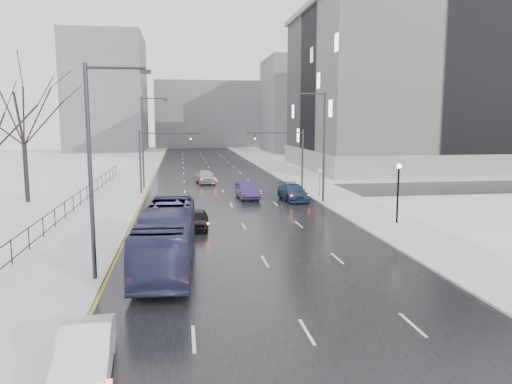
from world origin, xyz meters
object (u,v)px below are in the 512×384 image
mast_signal_right (293,153)px  no_uturn_sign (320,173)px  sedan_center_far (205,176)px  streetlight_l_far (145,138)px  mast_signal_left (151,154)px  tree_park_e (28,203)px  streetlight_r_mid (322,141)px  sedan_right_far (293,192)px  streetlight_l_near (95,162)px  sedan_center_near (197,219)px  sedan_right_near (247,190)px  bus (167,238)px  sedan_left_near (85,352)px  lamppost_r_mid (398,184)px

mast_signal_right → no_uturn_sign: mast_signal_right is taller
no_uturn_sign → sedan_center_far: 16.15m
streetlight_l_far → mast_signal_left: bearing=-78.1°
tree_park_e → streetlight_r_mid: 27.25m
mast_signal_right → mast_signal_left: (-14.65, 0.00, 0.00)m
sedan_center_far → sedan_right_far: bearing=-69.0°
streetlight_l_near → sedan_center_near: bearing=65.6°
mast_signal_left → sedan_right_far: bearing=-24.5°
tree_park_e → sedan_right_near: bearing=-0.9°
tree_park_e → streetlight_r_mid: bearing=-8.6°
tree_park_e → mast_signal_right: (25.53, 4.00, 4.11)m
mast_signal_left → sedan_right_far: (13.38, -6.11, -3.32)m
streetlight_l_near → sedan_right_near: 26.19m
streetlight_r_mid → mast_signal_left: bearing=152.7°
mast_signal_right → sedan_center_near: size_ratio=1.67×
tree_park_e → sedan_center_near: 19.99m
streetlight_r_mid → mast_signal_left: 17.50m
tree_park_e → streetlight_r_mid: streetlight_r_mid is taller
streetlight_r_mid → streetlight_l_far: same height
sedan_right_near → sedan_center_far: 12.77m
sedan_center_near → sedan_right_far: sedan_right_far is taller
bus → sedan_right_far: size_ratio=2.13×
streetlight_r_mid → sedan_right_near: size_ratio=2.00×
streetlight_l_far → sedan_center_far: bearing=31.0°
sedan_left_near → sedan_right_far: 33.58m
streetlight_l_far → lamppost_r_mid: (19.17, -22.00, -2.67)m
mast_signal_left → sedan_center_far: bearing=54.0°
sedan_right_far → sedan_center_near: bearing=-134.3°
mast_signal_right → lamppost_r_mid: bearing=-78.5°
streetlight_r_mid → mast_signal_right: 8.18m
lamppost_r_mid → sedan_right_near: (-9.08, 13.69, -2.08)m
sedan_right_near → mast_signal_right: bearing=36.1°
no_uturn_sign → sedan_right_far: no_uturn_sign is taller
sedan_right_near → bus: bearing=-110.3°
sedan_left_near → sedan_center_far: bearing=78.8°
sedan_center_near → mast_signal_left: bearing=107.0°
tree_park_e → sedan_right_far: (24.26, -2.11, 0.79)m
mast_signal_left → sedan_right_near: size_ratio=1.30×
streetlight_r_mid → sedan_right_near: (-6.24, 3.69, -4.75)m
streetlight_l_near → streetlight_r_mid: bearing=50.8°
streetlight_l_near → mast_signal_left: size_ratio=1.54×
sedan_left_near → sedan_right_far: bearing=62.8°
no_uturn_sign → bus: size_ratio=0.25×
sedan_center_far → mast_signal_right: bearing=-49.4°
tree_park_e → sedan_right_far: bearing=-5.0°
bus → lamppost_r_mid: bearing=29.9°
mast_signal_left → sedan_center_near: (4.01, -17.33, -3.40)m
streetlight_l_far → mast_signal_right: streetlight_l_far is taller
tree_park_e → streetlight_l_near: size_ratio=1.35×
mast_signal_right → bus: size_ratio=0.59×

